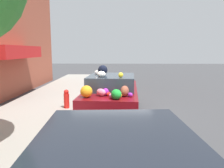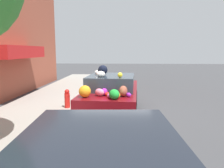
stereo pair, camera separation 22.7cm
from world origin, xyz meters
name	(u,v)px [view 1 (the left image)]	position (x,y,z in m)	size (l,w,h in m)	color
ground_plane	(113,114)	(0.00, 0.00, 0.00)	(60.00, 60.00, 0.00)	#424244
sidewalk_curb	(37,112)	(0.00, 2.70, 0.06)	(24.00, 3.20, 0.11)	#9E998E
fire_hydrant	(66,99)	(0.44, 1.73, 0.46)	(0.20, 0.20, 0.70)	red
art_car	(112,94)	(-0.05, 0.03, 0.76)	(4.15, 1.95, 1.74)	maroon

